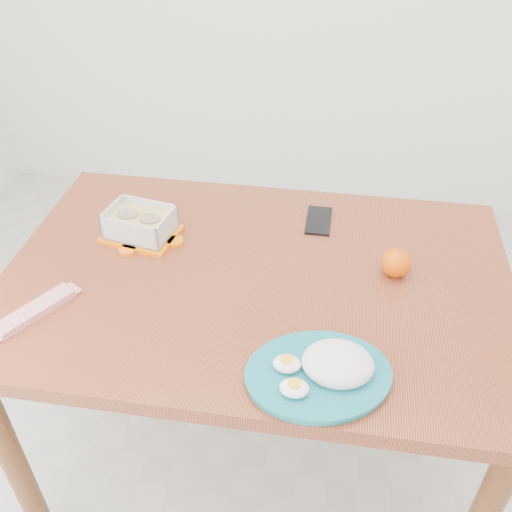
# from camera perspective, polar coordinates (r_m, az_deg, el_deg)

# --- Properties ---
(ground) EXTENTS (3.50, 3.50, 0.00)m
(ground) POSITION_cam_1_polar(r_m,az_deg,el_deg) (1.88, 3.73, -23.45)
(ground) COLOR #B7B7B2
(ground) RESTS_ON ground
(dining_table) EXTENTS (1.25, 0.84, 0.75)m
(dining_table) POSITION_cam_1_polar(r_m,az_deg,el_deg) (1.46, 0.00, -4.75)
(dining_table) COLOR #96482A
(dining_table) RESTS_ON ground
(food_container) EXTENTS (0.21, 0.18, 0.08)m
(food_container) POSITION_cam_1_polar(r_m,az_deg,el_deg) (1.54, -11.53, 3.16)
(food_container) COLOR orange
(food_container) RESTS_ON dining_table
(orange_fruit) EXTENTS (0.07, 0.07, 0.07)m
(orange_fruit) POSITION_cam_1_polar(r_m,az_deg,el_deg) (1.42, 13.83, -0.66)
(orange_fruit) COLOR #E05904
(orange_fruit) RESTS_ON dining_table
(rice_plate) EXTENTS (0.35, 0.35, 0.08)m
(rice_plate) POSITION_cam_1_polar(r_m,az_deg,el_deg) (1.16, 6.88, -11.16)
(rice_plate) COLOR #17707F
(rice_plate) RESTS_ON dining_table
(candy_bar) EXTENTS (0.14, 0.19, 0.02)m
(candy_bar) POSITION_cam_1_polar(r_m,az_deg,el_deg) (1.39, -21.25, -5.10)
(candy_bar) COLOR red
(candy_bar) RESTS_ON dining_table
(smartphone) EXTENTS (0.07, 0.13, 0.01)m
(smartphone) POSITION_cam_1_polar(r_m,az_deg,el_deg) (1.59, 6.28, 3.54)
(smartphone) COLOR black
(smartphone) RESTS_ON dining_table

